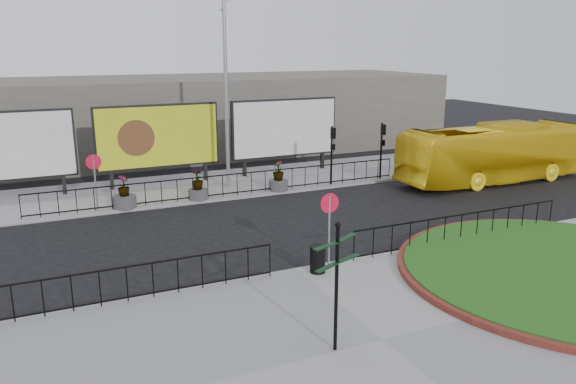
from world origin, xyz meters
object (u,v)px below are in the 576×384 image
fingerpost_sign (337,274)px  planter_c (278,179)px  bus (495,153)px  planter_a (124,197)px  lamp_post (226,93)px  litter_bin (318,259)px  billboard_mid (158,137)px  planter_b (198,188)px

fingerpost_sign → planter_c: fingerpost_sign is taller
bus → planter_a: bus is taller
lamp_post → fingerpost_sign: 16.38m
litter_bin → billboard_mid: bearing=98.4°
billboard_mid → planter_b: 4.18m
fingerpost_sign → planter_c: (4.82, 14.30, -1.37)m
lamp_post → bus: size_ratio=0.83×
lamp_post → planter_b: bearing=-141.9°
billboard_mid → planter_a: size_ratio=4.32×
lamp_post → planter_b: lamp_post is taller
bus → lamp_post: bearing=72.6°
lamp_post → planter_a: size_ratio=6.44×
billboard_mid → bus: size_ratio=0.56×
litter_bin → planter_b: planter_b is taller
bus → planter_c: bearing=77.0°
litter_bin → planter_b: 10.05m
billboard_mid → planter_c: bearing=-35.3°
lamp_post → litter_bin: size_ratio=10.63×
billboard_mid → planter_a: billboard_mid is taller
bus → planter_b: size_ratio=7.69×
planter_a → planter_c: planter_c is taller
billboard_mid → bus: billboard_mid is taller
lamp_post → bus: (13.30, -4.33, -3.28)m
litter_bin → planter_c: bearing=73.1°
lamp_post → planter_a: lamp_post is taller
lamp_post → fingerpost_sign: lamp_post is taller
planter_a → planter_c: (7.39, 0.00, 0.06)m
litter_bin → bus: 16.08m
lamp_post → fingerpost_sign: (-2.79, -15.90, -2.80)m
planter_a → planter_b: planter_b is taller
lamp_post → planter_c: bearing=-38.2°
litter_bin → planter_a: (-4.35, 10.00, 0.04)m
billboard_mid → litter_bin: 13.87m
planter_b → lamp_post: bearing=38.1°
litter_bin → planter_c: 10.45m
fingerpost_sign → litter_bin: fingerpost_sign is taller
bus → planter_b: (-15.33, 2.73, -0.88)m
bus → fingerpost_sign: bearing=126.4°
planter_a → fingerpost_sign: bearing=-79.8°
planter_b → planter_a: bearing=-180.0°
bus → planter_a: bearing=82.3°
litter_bin → bus: bus is taller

